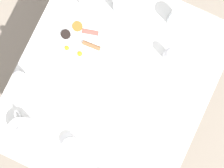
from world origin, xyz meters
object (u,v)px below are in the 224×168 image
(water_glass_short, at_px, (177,17))
(salt_grinder, at_px, (169,53))
(water_glass_tall, at_px, (120,4))
(pepper_grinder, at_px, (20,75))
(knife_by_plate, at_px, (53,89))
(fork_spare, at_px, (118,106))
(napkin_folded, at_px, (139,164))
(breakfast_plate, at_px, (79,41))
(spoon_for_tea, at_px, (130,43))
(teapot_near, at_px, (22,128))
(fork_by_plate, at_px, (173,99))
(teacup_with_saucer_left, at_px, (71,145))

(water_glass_short, bearing_deg, salt_grinder, 101.69)
(water_glass_tall, xyz_separation_m, pepper_grinder, (0.32, 0.60, 0.01))
(pepper_grinder, xyz_separation_m, knife_by_plate, (-0.18, -0.01, -0.06))
(pepper_grinder, distance_m, fork_spare, 0.56)
(napkin_folded, bearing_deg, water_glass_tall, -58.31)
(breakfast_plate, relative_size, spoon_for_tea, 2.04)
(pepper_grinder, bearing_deg, water_glass_short, -134.06)
(teapot_near, distance_m, water_glass_tall, 0.87)
(teapot_near, relative_size, knife_by_plate, 0.80)
(pepper_grinder, xyz_separation_m, salt_grinder, (-0.68, -0.45, 0.00))
(breakfast_plate, relative_size, water_glass_short, 2.27)
(salt_grinder, distance_m, fork_by_plate, 0.26)
(water_glass_short, distance_m, knife_by_plate, 0.79)
(breakfast_plate, bearing_deg, fork_spare, 146.53)
(pepper_grinder, relative_size, spoon_for_tea, 0.82)
(water_glass_short, xyz_separation_m, pepper_grinder, (0.64, 0.66, -0.00))
(water_glass_tall, relative_size, fork_spare, 0.69)
(pepper_grinder, xyz_separation_m, fork_spare, (-0.55, -0.08, -0.06))
(water_glass_short, bearing_deg, napkin_folded, 100.63)
(water_glass_short, xyz_separation_m, napkin_folded, (-0.15, 0.82, -0.06))
(teapot_near, relative_size, water_glass_short, 1.23)
(pepper_grinder, distance_m, napkin_folded, 0.81)
(knife_by_plate, relative_size, fork_spare, 1.31)
(fork_by_plate, relative_size, knife_by_plate, 0.82)
(pepper_grinder, bearing_deg, fork_by_plate, -163.23)
(water_glass_tall, bearing_deg, salt_grinder, 158.32)
(breakfast_plate, xyz_separation_m, knife_by_plate, (0.01, 0.31, -0.01))
(breakfast_plate, bearing_deg, pepper_grinder, 58.72)
(water_glass_short, bearing_deg, teacup_with_saucer_left, 75.69)
(salt_grinder, bearing_deg, pepper_grinder, 33.83)
(water_glass_tall, distance_m, fork_by_plate, 0.61)
(teacup_with_saucer_left, bearing_deg, water_glass_tall, -83.76)
(pepper_grinder, distance_m, knife_by_plate, 0.19)
(knife_by_plate, bearing_deg, napkin_folded, 164.40)
(breakfast_plate, relative_size, fork_by_plate, 1.81)
(teacup_with_saucer_left, relative_size, fork_spare, 0.91)
(breakfast_plate, distance_m, water_glass_short, 0.56)
(pepper_grinder, distance_m, salt_grinder, 0.82)
(water_glass_tall, distance_m, salt_grinder, 0.38)
(breakfast_plate, height_order, spoon_for_tea, breakfast_plate)
(pepper_grinder, height_order, salt_grinder, same)
(salt_grinder, distance_m, napkin_folded, 0.63)
(knife_by_plate, distance_m, spoon_for_tea, 0.51)
(water_glass_short, xyz_separation_m, fork_by_plate, (-0.18, 0.41, -0.07))
(water_glass_short, relative_size, napkin_folded, 0.77)
(water_glass_short, bearing_deg, spoon_for_tea, 51.91)
(water_glass_tall, bearing_deg, breakfast_plate, 65.09)
(fork_spare, bearing_deg, spoon_for_tea, -75.77)
(water_glass_short, height_order, knife_by_plate, water_glass_short)
(napkin_folded, distance_m, fork_spare, 0.34)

